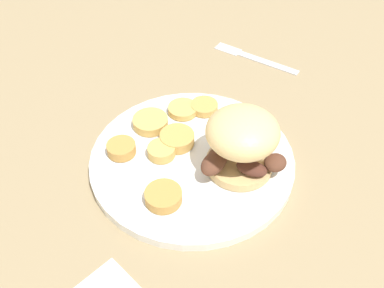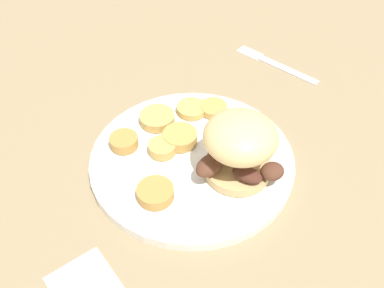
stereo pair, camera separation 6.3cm
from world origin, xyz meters
TOP-DOWN VIEW (x-y plane):
  - ground_plane at (0.00, 0.00)m, footprint 4.00×4.00m
  - dinner_plate at (0.00, 0.00)m, footprint 0.30×0.30m
  - sandwich at (-0.02, -0.07)m, footprint 0.10×0.13m
  - potato_round_0 at (0.03, 0.02)m, footprint 0.05×0.05m
  - potato_round_1 at (0.10, 0.02)m, footprint 0.05×0.05m
  - potato_round_2 at (0.06, 0.07)m, footprint 0.05×0.05m
  - potato_round_3 at (0.00, 0.10)m, footprint 0.04×0.04m
  - potato_round_4 at (0.11, -0.01)m, footprint 0.04×0.04m
  - potato_round_5 at (0.00, 0.04)m, footprint 0.04×0.04m
  - potato_round_6 at (-0.08, 0.03)m, footprint 0.05×0.05m
  - fork at (0.28, -0.10)m, footprint 0.10×0.16m

SIDE VIEW (x-z plane):
  - ground_plane at x=0.00m, z-range 0.00..0.00m
  - fork at x=0.28m, z-range 0.00..0.00m
  - dinner_plate at x=0.00m, z-range 0.00..0.02m
  - potato_round_1 at x=0.10m, z-range 0.02..0.03m
  - potato_round_4 at x=0.11m, z-range 0.02..0.03m
  - potato_round_2 at x=0.06m, z-range 0.02..0.03m
  - potato_round_5 at x=0.00m, z-range 0.02..0.03m
  - potato_round_6 at x=-0.08m, z-range 0.02..0.03m
  - potato_round_3 at x=0.00m, z-range 0.02..0.03m
  - potato_round_0 at x=0.03m, z-range 0.02..0.03m
  - sandwich at x=-0.02m, z-range 0.02..0.12m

